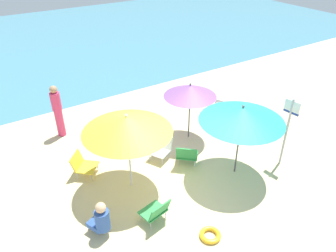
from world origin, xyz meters
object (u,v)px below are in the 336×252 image
(umbrella_yellow, at_px, (127,124))
(beach_chair_e, at_px, (187,155))
(umbrella_purple, at_px, (190,91))
(swim_ring, at_px, (210,235))
(beach_chair_a, at_px, (83,164))
(beach_chair_d, at_px, (161,147))
(warning_sign, at_px, (288,124))
(beach_chair_b, at_px, (219,112))
(umbrella_teal, at_px, (242,114))
(person_a, at_px, (101,219))
(person_b, at_px, (58,111))
(beach_chair_c, at_px, (156,211))

(umbrella_yellow, height_order, beach_chair_e, umbrella_yellow)
(umbrella_purple, distance_m, swim_ring, 4.07)
(beach_chair_a, bearing_deg, beach_chair_e, 17.52)
(beach_chair_d, relative_size, warning_sign, 0.37)
(beach_chair_b, distance_m, swim_ring, 4.75)
(umbrella_teal, height_order, swim_ring, umbrella_teal)
(umbrella_yellow, distance_m, person_a, 2.08)
(person_b, bearing_deg, beach_chair_e, -132.48)
(warning_sign, bearing_deg, person_b, 127.18)
(beach_chair_a, relative_size, swim_ring, 1.72)
(beach_chair_a, height_order, beach_chair_d, beach_chair_d)
(beach_chair_c, relative_size, person_a, 0.71)
(umbrella_purple, bearing_deg, beach_chair_d, -160.83)
(beach_chair_a, relative_size, beach_chair_d, 1.06)
(umbrella_yellow, height_order, beach_chair_c, umbrella_yellow)
(beach_chair_c, xyz_separation_m, person_a, (-1.12, 0.33, 0.11))
(warning_sign, bearing_deg, beach_chair_d, 134.94)
(beach_chair_c, distance_m, beach_chair_d, 2.34)
(umbrella_yellow, distance_m, beach_chair_d, 1.99)
(umbrella_purple, relative_size, beach_chair_e, 2.30)
(person_b, bearing_deg, person_a, -174.44)
(person_a, distance_m, swim_ring, 2.28)
(warning_sign, height_order, swim_ring, warning_sign)
(umbrella_yellow, relative_size, person_b, 1.24)
(beach_chair_c, bearing_deg, umbrella_purple, -58.75)
(umbrella_teal, height_order, beach_chair_b, umbrella_teal)
(beach_chair_b, xyz_separation_m, beach_chair_d, (-2.60, -0.63, -0.02))
(beach_chair_a, xyz_separation_m, beach_chair_e, (2.48, -1.12, 0.03))
(beach_chair_d, bearing_deg, umbrella_teal, 102.00)
(beach_chair_b, bearing_deg, person_b, -47.37)
(swim_ring, bearing_deg, umbrella_purple, 61.20)
(umbrella_purple, distance_m, beach_chair_e, 1.84)
(umbrella_yellow, height_order, swim_ring, umbrella_yellow)
(person_a, bearing_deg, warning_sign, -117.16)
(umbrella_teal, height_order, warning_sign, umbrella_teal)
(umbrella_yellow, xyz_separation_m, beach_chair_e, (1.63, -0.08, -1.44))
(beach_chair_d, bearing_deg, beach_chair_c, 28.13)
(beach_chair_a, xyz_separation_m, beach_chair_c, (0.77, -2.39, 0.02))
(person_b, bearing_deg, umbrella_purple, -112.64)
(beach_chair_a, xyz_separation_m, person_b, (0.09, 2.16, 0.54))
(beach_chair_b, bearing_deg, umbrella_purple, -15.59)
(beach_chair_e, height_order, person_a, person_a)
(beach_chair_a, distance_m, swim_ring, 3.67)
(umbrella_purple, xyz_separation_m, beach_chair_b, (1.36, 0.20, -1.21))
(beach_chair_d, height_order, beach_chair_e, beach_chair_e)
(person_a, bearing_deg, beach_chair_a, -32.61)
(umbrella_teal, distance_m, beach_chair_d, 2.48)
(beach_chair_d, xyz_separation_m, person_b, (-1.99, 2.62, 0.52))
(umbrella_yellow, xyz_separation_m, beach_chair_a, (-0.85, 1.04, -1.47))
(umbrella_yellow, xyz_separation_m, beach_chair_c, (-0.09, -1.35, -1.45))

